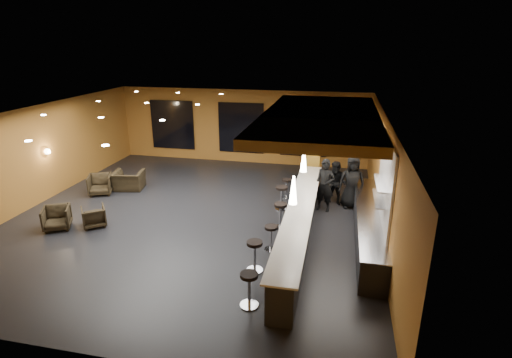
% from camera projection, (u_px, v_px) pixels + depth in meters
% --- Properties ---
extents(floor, '(12.00, 13.00, 0.10)m').
position_uv_depth(floor, '(196.00, 217.00, 13.71)').
color(floor, black).
rests_on(floor, ground).
extents(ceiling, '(12.00, 13.00, 0.10)m').
position_uv_depth(ceiling, '(190.00, 112.00, 12.51)').
color(ceiling, black).
extents(wall_back, '(12.00, 0.10, 3.50)m').
position_uv_depth(wall_back, '(242.00, 126.00, 19.15)').
color(wall_back, '#9C6123').
rests_on(wall_back, floor).
extents(wall_front, '(12.00, 0.10, 3.50)m').
position_uv_depth(wall_front, '(63.00, 276.00, 7.07)').
color(wall_front, '#9C6123').
rests_on(wall_front, floor).
extents(wall_left, '(0.10, 13.00, 3.50)m').
position_uv_depth(wall_left, '(34.00, 156.00, 14.30)').
color(wall_left, '#9C6123').
rests_on(wall_left, floor).
extents(wall_right, '(0.10, 13.00, 3.50)m').
position_uv_depth(wall_right, '(385.00, 180.00, 11.92)').
color(wall_right, '#9C6123').
rests_on(wall_right, floor).
extents(wood_soffit, '(3.60, 8.00, 0.28)m').
position_uv_depth(wood_soffit, '(321.00, 117.00, 12.71)').
color(wood_soffit, olive).
rests_on(wood_soffit, ceiling).
extents(window_left, '(2.20, 0.06, 2.40)m').
position_uv_depth(window_left, '(173.00, 125.00, 19.75)').
color(window_left, black).
rests_on(window_left, wall_back).
extents(window_center, '(2.20, 0.06, 2.40)m').
position_uv_depth(window_center, '(241.00, 128.00, 19.06)').
color(window_center, black).
rests_on(window_center, wall_back).
extents(window_right, '(2.20, 0.06, 2.40)m').
position_uv_depth(window_right, '(304.00, 131.00, 18.48)').
color(window_right, black).
rests_on(window_right, wall_back).
extents(tile_backsplash, '(0.06, 3.20, 2.40)m').
position_uv_depth(tile_backsplash, '(386.00, 183.00, 10.93)').
color(tile_backsplash, white).
rests_on(tile_backsplash, wall_right).
extents(bar_counter, '(0.60, 8.00, 1.00)m').
position_uv_depth(bar_counter, '(300.00, 224.00, 11.88)').
color(bar_counter, black).
rests_on(bar_counter, floor).
extents(bar_top, '(0.78, 8.10, 0.05)m').
position_uv_depth(bar_top, '(300.00, 208.00, 11.71)').
color(bar_top, silver).
rests_on(bar_top, bar_counter).
extents(prep_counter, '(0.70, 6.00, 0.86)m').
position_uv_depth(prep_counter, '(368.00, 226.00, 11.97)').
color(prep_counter, black).
rests_on(prep_counter, floor).
extents(prep_top, '(0.72, 6.00, 0.03)m').
position_uv_depth(prep_top, '(369.00, 212.00, 11.82)').
color(prep_top, silver).
rests_on(prep_top, prep_counter).
extents(wall_shelf_lower, '(0.30, 1.50, 0.03)m').
position_uv_depth(wall_shelf_lower, '(379.00, 199.00, 10.91)').
color(wall_shelf_lower, silver).
rests_on(wall_shelf_lower, wall_right).
extents(wall_shelf_upper, '(0.30, 1.50, 0.03)m').
position_uv_depth(wall_shelf_upper, '(381.00, 183.00, 10.76)').
color(wall_shelf_upper, silver).
rests_on(wall_shelf_upper, wall_right).
extents(column, '(0.60, 0.60, 3.50)m').
position_uv_depth(column, '(313.00, 146.00, 15.71)').
color(column, '#A87925').
rests_on(column, floor).
extents(wall_sconce, '(0.22, 0.22, 0.22)m').
position_uv_depth(wall_sconce, '(47.00, 151.00, 14.71)').
color(wall_sconce, '#FFE5B2').
rests_on(wall_sconce, wall_left).
extents(pendant_0, '(0.20, 0.20, 0.70)m').
position_uv_depth(pendant_0, '(293.00, 190.00, 9.42)').
color(pendant_0, white).
rests_on(pendant_0, wood_soffit).
extents(pendant_1, '(0.20, 0.20, 0.70)m').
position_uv_depth(pendant_1, '(304.00, 160.00, 11.73)').
color(pendant_1, white).
rests_on(pendant_1, wood_soffit).
extents(pendant_2, '(0.20, 0.20, 0.70)m').
position_uv_depth(pendant_2, '(311.00, 140.00, 14.04)').
color(pendant_2, white).
rests_on(pendant_2, wood_soffit).
extents(staff_a, '(0.78, 0.62, 1.86)m').
position_uv_depth(staff_a, '(325.00, 185.00, 13.81)').
color(staff_a, black).
rests_on(staff_a, floor).
extents(staff_b, '(0.94, 0.83, 1.62)m').
position_uv_depth(staff_b, '(336.00, 183.00, 14.36)').
color(staff_b, black).
rests_on(staff_b, floor).
extents(staff_c, '(0.99, 0.71, 1.90)m').
position_uv_depth(staff_c, '(352.00, 182.00, 14.07)').
color(staff_c, black).
rests_on(staff_c, floor).
extents(armchair_a, '(1.07, 1.08, 0.73)m').
position_uv_depth(armchair_a, '(57.00, 218.00, 12.64)').
color(armchair_a, black).
rests_on(armchair_a, floor).
extents(armchair_b, '(0.99, 1.00, 0.66)m').
position_uv_depth(armchair_b, '(94.00, 216.00, 12.83)').
color(armchair_b, black).
rests_on(armchair_b, floor).
extents(armchair_c, '(1.10, 1.12, 0.78)m').
position_uv_depth(armchair_c, '(100.00, 184.00, 15.48)').
color(armchair_c, black).
rests_on(armchair_c, floor).
extents(armchair_d, '(1.31, 1.19, 0.74)m').
position_uv_depth(armchair_d, '(129.00, 180.00, 15.96)').
color(armchair_d, black).
rests_on(armchair_d, floor).
extents(bar_stool_0, '(0.43, 0.43, 0.84)m').
position_uv_depth(bar_stool_0, '(249.00, 285.00, 8.89)').
color(bar_stool_0, silver).
rests_on(bar_stool_0, floor).
extents(bar_stool_1, '(0.43, 0.43, 0.85)m').
position_uv_depth(bar_stool_1, '(255.00, 252.00, 10.25)').
color(bar_stool_1, silver).
rests_on(bar_stool_1, floor).
extents(bar_stool_2, '(0.38, 0.38, 0.76)m').
position_uv_depth(bar_stool_2, '(271.00, 235.00, 11.29)').
color(bar_stool_2, silver).
rests_on(bar_stool_2, floor).
extents(bar_stool_3, '(0.43, 0.43, 0.85)m').
position_uv_depth(bar_stool_3, '(280.00, 213.00, 12.58)').
color(bar_stool_3, silver).
rests_on(bar_stool_3, floor).
extents(bar_stool_4, '(0.44, 0.44, 0.86)m').
position_uv_depth(bar_stool_4, '(282.00, 195.00, 13.99)').
color(bar_stool_4, silver).
rests_on(bar_stool_4, floor).
extents(bar_stool_5, '(0.38, 0.38, 0.74)m').
position_uv_depth(bar_stool_5, '(286.00, 186.00, 15.08)').
color(bar_stool_5, silver).
rests_on(bar_stool_5, floor).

